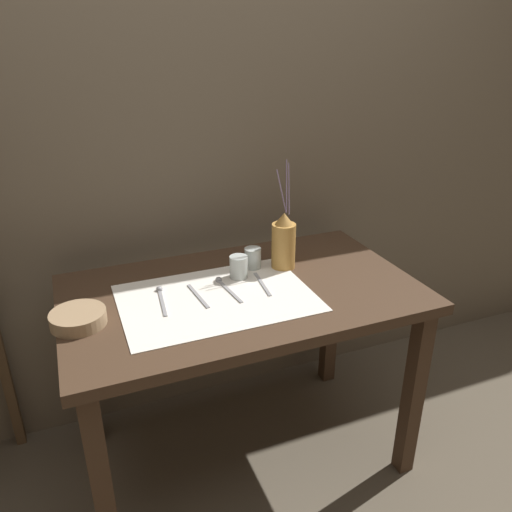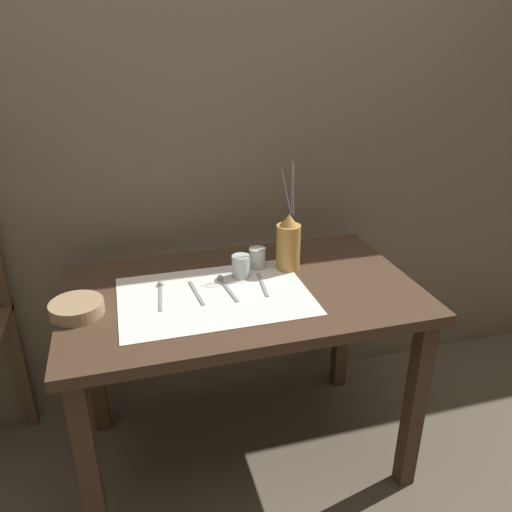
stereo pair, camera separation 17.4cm
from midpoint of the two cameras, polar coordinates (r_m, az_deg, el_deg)
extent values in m
plane|color=brown|center=(2.25, -3.76, -21.51)|extent=(12.00, 12.00, 0.00)
cube|color=#6B5E4C|center=(2.08, -8.99, 12.57)|extent=(7.00, 0.06, 2.40)
cube|color=#422D1E|center=(1.79, -4.41, -4.42)|extent=(1.25, 0.74, 0.04)
cube|color=#422D1E|center=(1.73, -20.22, -23.76)|extent=(0.06, 0.06, 0.73)
cube|color=#422D1E|center=(2.01, 15.11, -15.09)|extent=(0.06, 0.06, 0.73)
cube|color=#422D1E|center=(2.20, -21.19, -12.02)|extent=(0.06, 0.06, 0.73)
cube|color=#422D1E|center=(2.43, 6.46, -6.76)|extent=(0.06, 0.06, 0.73)
cube|color=white|center=(1.73, -7.40, -4.86)|extent=(0.65, 0.45, 0.00)
cylinder|color=#B7843D|center=(1.90, 0.54, 1.09)|extent=(0.09, 0.09, 0.18)
cone|color=#B7843D|center=(1.86, 0.56, 4.24)|extent=(0.07, 0.07, 0.04)
cylinder|color=slate|center=(1.84, 0.79, 7.93)|extent=(0.02, 0.04, 0.19)
cylinder|color=slate|center=(1.82, 1.03, 7.61)|extent=(0.01, 0.03, 0.19)
cylinder|color=slate|center=(1.83, 0.20, 7.34)|extent=(0.04, 0.02, 0.16)
cylinder|color=#9E7F5B|center=(1.69, -22.51, -6.67)|extent=(0.17, 0.17, 0.04)
cylinder|color=#B7C1BC|center=(1.84, -4.70, -1.31)|extent=(0.07, 0.07, 0.08)
cylinder|color=#B7C1BC|center=(1.92, -2.98, -0.28)|extent=(0.06, 0.06, 0.08)
cube|color=#939399|center=(1.73, -13.52, -5.27)|extent=(0.03, 0.19, 0.00)
sphere|color=#939399|center=(1.81, -13.73, -3.80)|extent=(0.02, 0.02, 0.02)
cube|color=#939399|center=(1.75, -9.54, -4.54)|extent=(0.03, 0.19, 0.00)
cube|color=#939399|center=(1.76, -5.86, -4.09)|extent=(0.03, 0.19, 0.00)
sphere|color=#939399|center=(1.84, -7.02, -2.81)|extent=(0.02, 0.02, 0.02)
cube|color=#939399|center=(1.80, -2.07, -3.24)|extent=(0.03, 0.19, 0.00)
camera|label=1|loc=(0.09, -92.86, -1.28)|focal=35.00mm
camera|label=2|loc=(0.09, 87.14, 1.28)|focal=35.00mm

